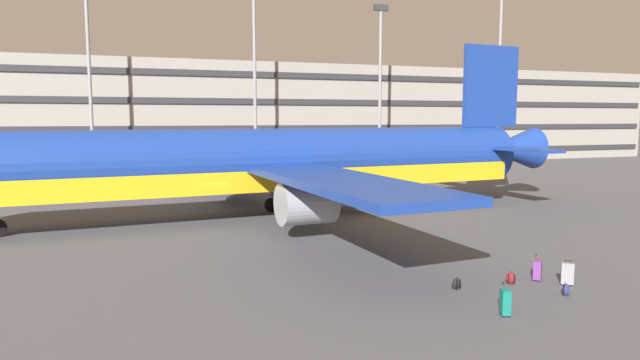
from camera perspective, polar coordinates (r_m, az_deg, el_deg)
ground_plane at (r=32.59m, az=-12.08°, el=-4.47°), size 600.00×600.00×0.00m
terminal_structure at (r=76.78m, az=-16.38°, el=6.50°), size 146.03×21.39×12.97m
airliner at (r=33.77m, az=-5.93°, el=1.70°), size 43.20×34.98×11.32m
light_mast_center_left at (r=61.56m, az=-23.05°, el=14.31°), size 1.80×0.50×26.58m
light_mast_center_right at (r=62.53m, az=-6.82°, el=11.77°), size 1.80×0.50×20.52m
light_mast_right at (r=67.46m, az=6.28°, el=10.93°), size 1.80×0.50×19.48m
light_mast_far_right at (r=76.42m, az=18.16°, el=11.20°), size 1.80×0.50×22.25m
suitcase_scuffed at (r=18.31m, az=18.71°, el=-11.90°), size 0.39×0.47×1.04m
suitcase_orange at (r=22.52m, az=21.70°, el=-8.67°), size 0.52×0.51×0.96m
suitcase_laid_flat at (r=22.28m, az=24.34°, el=-8.85°), size 0.50×0.47×0.95m
backpack_silver at (r=21.75m, az=19.23°, el=-9.62°), size 0.43×0.39×0.49m
backpack_navy at (r=21.05m, az=24.27°, el=-10.40°), size 0.36×0.34×0.48m
backpack_upright at (r=20.54m, az=13.96°, el=-10.43°), size 0.37×0.33×0.47m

